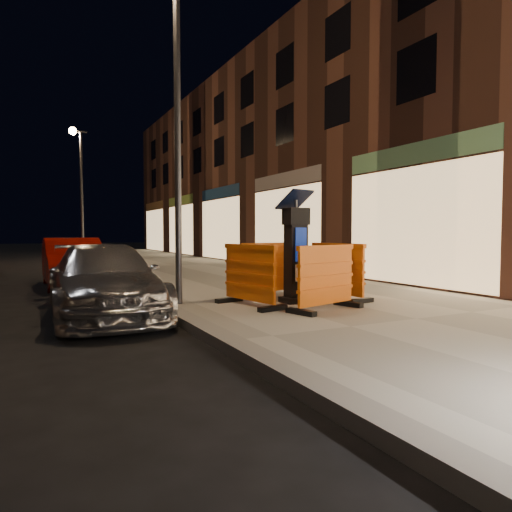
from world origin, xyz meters
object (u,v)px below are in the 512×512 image
barrier_back (271,269)px  barrier_kerbside (250,275)px  barrier_bldgside (337,271)px  parking_kiosk (296,250)px  barrier_front (326,278)px  car_silver (105,316)px  car_red (73,286)px

barrier_back → barrier_kerbside: size_ratio=1.00×
barrier_kerbside → barrier_bldgside: size_ratio=1.00×
barrier_bldgside → parking_kiosk: bearing=81.9°
barrier_back → barrier_bldgside: 1.34m
barrier_front → barrier_back: same height
barrier_kerbside → barrier_bldgside: (1.90, 0.00, 0.00)m
barrier_back → car_silver: size_ratio=0.33×
barrier_back → car_red: 5.96m
car_silver → car_red: size_ratio=1.08×
barrier_kerbside → barrier_bldgside: bearing=-102.1°
barrier_kerbside → car_red: barrier_kerbside is taller
barrier_kerbside → barrier_bldgside: same height
barrier_front → barrier_back: bearing=74.9°
barrier_front → barrier_bldgside: same height
car_red → barrier_bldgside: bearing=-54.4°
barrier_kerbside → car_silver: barrier_kerbside is taller
barrier_front → car_silver: bearing=133.1°
barrier_front → car_red: bearing=100.8°
parking_kiosk → barrier_bldgside: bearing=-10.1°
parking_kiosk → barrier_kerbside: bearing=169.9°
parking_kiosk → barrier_bldgside: 1.04m
parking_kiosk → car_red: bearing=109.3°
barrier_front → barrier_bldgside: 1.34m
barrier_front → car_red: (-3.31, 6.81, -0.69)m
barrier_kerbside → car_silver: size_ratio=0.33×
barrier_back → car_red: size_ratio=0.35×
barrier_kerbside → car_red: size_ratio=0.35×
parking_kiosk → car_red: (-3.31, 5.86, -1.12)m
barrier_front → barrier_kerbside: 1.34m
car_silver → barrier_back: bearing=0.0°
barrier_kerbside → car_red: bearing=9.8°
parking_kiosk → car_red: size_ratio=0.49×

